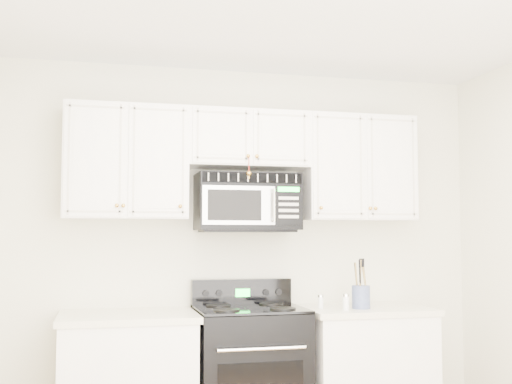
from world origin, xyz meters
name	(u,v)px	position (x,y,z in m)	size (l,w,h in m)	color
room	(324,260)	(0.00, 0.00, 1.30)	(3.51, 3.51, 2.61)	#A28552
base_cabinet_right	(365,379)	(0.80, 1.44, 0.43)	(0.86, 0.65, 0.92)	silver
range	(250,376)	(-0.01, 1.45, 0.48)	(0.71, 0.65, 1.11)	black
upper_cabinets	(246,160)	(0.00, 1.58, 1.93)	(2.44, 0.37, 0.75)	silver
microwave	(247,202)	(0.00, 1.57, 1.64)	(0.70, 0.40, 0.39)	black
utensil_crock	(361,296)	(0.74, 1.34, 1.01)	(0.12, 0.12, 0.33)	slate
shaker_salt	(346,302)	(0.60, 1.27, 0.97)	(0.04, 0.04, 0.11)	white
shaker_pepper	(321,302)	(0.48, 1.41, 0.97)	(0.04, 0.04, 0.09)	white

